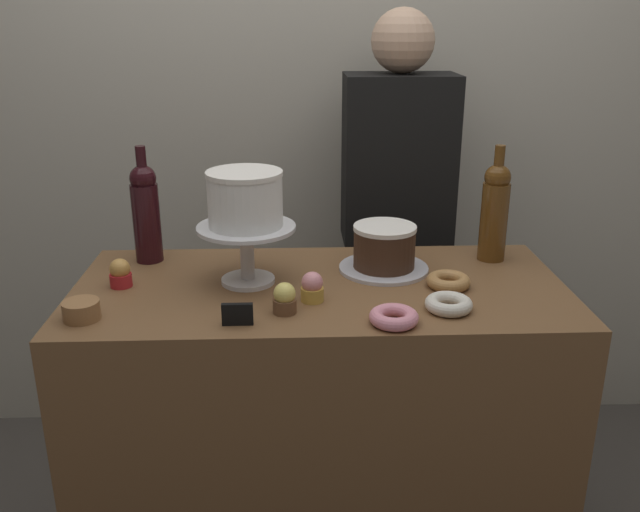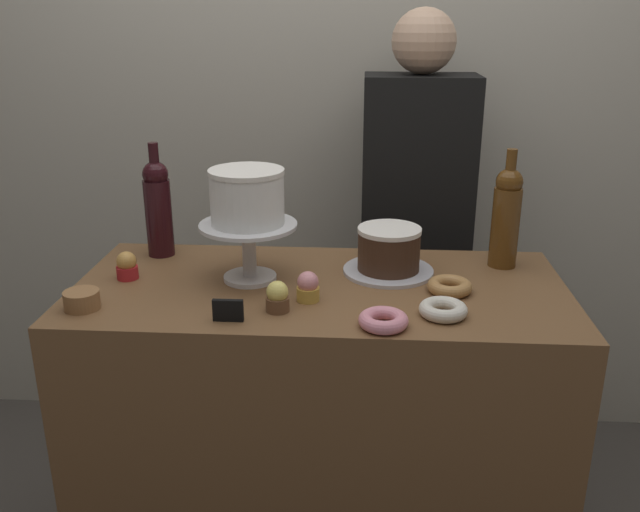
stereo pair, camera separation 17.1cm
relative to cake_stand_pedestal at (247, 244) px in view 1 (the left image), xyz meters
name	(u,v)px [view 1 (the left image)]	position (x,y,z in m)	size (l,w,h in m)	color
back_wall	(310,96)	(0.19, 0.84, 0.27)	(6.00, 0.05, 2.60)	#BCB7A8
display_counter	(320,437)	(0.19, -0.03, -0.57)	(1.26, 0.59, 0.92)	brown
cake_stand_pedestal	(247,244)	(0.00, 0.00, 0.00)	(0.25, 0.25, 0.15)	silver
white_layer_cake	(245,199)	(0.00, 0.00, 0.12)	(0.19, 0.19, 0.14)	white
silver_serving_platter	(384,268)	(0.36, 0.07, -0.10)	(0.24, 0.24, 0.01)	silver
chocolate_round_cake	(384,246)	(0.36, 0.07, -0.04)	(0.17, 0.17, 0.12)	#3D2619
wine_bottle_dark_red	(146,211)	(-0.29, 0.18, 0.04)	(0.08, 0.08, 0.33)	black
wine_bottle_amber	(495,210)	(0.68, 0.15, 0.04)	(0.08, 0.08, 0.33)	#5B3814
cupcake_lemon	(285,299)	(0.10, -0.19, -0.07)	(0.06, 0.06, 0.07)	brown
cupcake_strawberry	(312,287)	(0.16, -0.13, -0.07)	(0.06, 0.06, 0.07)	gold
cupcake_caramel	(120,274)	(-0.32, -0.01, -0.07)	(0.06, 0.06, 0.07)	red
donut_maple	(448,281)	(0.51, -0.05, -0.09)	(0.11, 0.11, 0.03)	#B27F47
donut_pink	(394,317)	(0.34, -0.26, -0.09)	(0.11, 0.11, 0.03)	pink
donut_sugar	(449,304)	(0.48, -0.20, -0.09)	(0.11, 0.11, 0.03)	silver
cookie_stack	(81,310)	(-0.37, -0.21, -0.08)	(0.08, 0.08, 0.04)	olive
price_sign_chalkboard	(237,314)	(-0.01, -0.25, -0.08)	(0.07, 0.01, 0.05)	black
barista_figure	(395,242)	(0.47, 0.56, -0.19)	(0.36, 0.22, 1.60)	black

